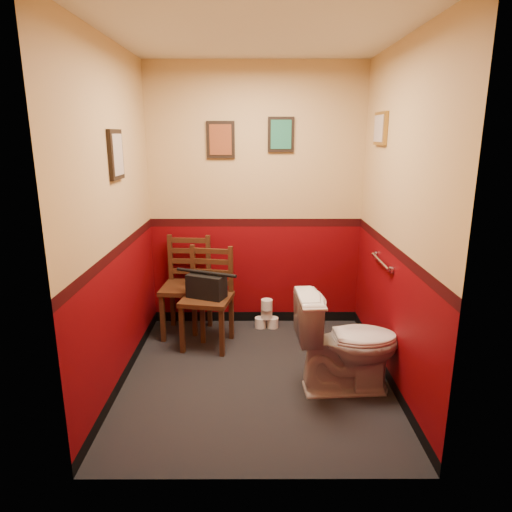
% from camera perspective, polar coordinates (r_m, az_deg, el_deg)
% --- Properties ---
extents(floor, '(2.20, 2.40, 0.00)m').
position_cam_1_polar(floor, '(4.03, 0.01, -14.82)').
color(floor, black).
rests_on(floor, ground).
extents(ceiling, '(2.20, 2.40, 0.00)m').
position_cam_1_polar(ceiling, '(3.57, 0.01, 26.26)').
color(ceiling, silver).
rests_on(ceiling, ground).
extents(wall_back, '(2.20, 0.00, 2.70)m').
position_cam_1_polar(wall_back, '(4.74, -0.03, 7.07)').
color(wall_back, '#5A0307').
rests_on(wall_back, ground).
extents(wall_front, '(2.20, 0.00, 2.70)m').
position_cam_1_polar(wall_front, '(2.39, 0.08, -0.89)').
color(wall_front, '#5A0307').
rests_on(wall_front, ground).
extents(wall_left, '(0.00, 2.40, 2.70)m').
position_cam_1_polar(wall_left, '(3.72, -17.24, 4.20)').
color(wall_left, '#5A0307').
rests_on(wall_left, ground).
extents(wall_right, '(0.00, 2.40, 2.70)m').
position_cam_1_polar(wall_right, '(3.73, 17.23, 4.22)').
color(wall_right, '#5A0307').
rests_on(wall_right, ground).
extents(grab_bar, '(0.05, 0.56, 0.06)m').
position_cam_1_polar(grab_bar, '(4.04, 15.36, -0.68)').
color(grab_bar, silver).
rests_on(grab_bar, wall_right).
extents(framed_print_back_a, '(0.28, 0.04, 0.36)m').
position_cam_1_polar(framed_print_back_a, '(4.69, -4.45, 14.30)').
color(framed_print_back_a, black).
rests_on(framed_print_back_a, wall_back).
extents(framed_print_back_b, '(0.26, 0.04, 0.34)m').
position_cam_1_polar(framed_print_back_b, '(4.68, 3.14, 14.93)').
color(framed_print_back_b, black).
rests_on(framed_print_back_b, wall_back).
extents(framed_print_left, '(0.04, 0.30, 0.38)m').
position_cam_1_polar(framed_print_left, '(3.76, -17.09, 12.01)').
color(framed_print_left, black).
rests_on(framed_print_left, wall_left).
extents(framed_print_right, '(0.04, 0.34, 0.28)m').
position_cam_1_polar(framed_print_right, '(4.24, 15.28, 15.12)').
color(framed_print_right, olive).
rests_on(framed_print_right, wall_right).
extents(toilet, '(0.85, 0.51, 0.81)m').
position_cam_1_polar(toilet, '(3.74, 11.30, -10.60)').
color(toilet, white).
rests_on(toilet, floor).
extents(toilet_brush, '(0.14, 0.14, 0.49)m').
position_cam_1_polar(toilet_brush, '(3.92, 13.67, -14.87)').
color(toilet_brush, silver).
rests_on(toilet_brush, floor).
extents(chair_left, '(0.50, 0.50, 1.00)m').
position_cam_1_polar(chair_left, '(4.72, -8.62, -3.74)').
color(chair_left, '#3E2212').
rests_on(chair_left, floor).
extents(chair_right, '(0.52, 0.52, 0.96)m').
position_cam_1_polar(chair_right, '(4.43, -6.01, -5.19)').
color(chair_right, '#3E2212').
rests_on(chair_right, floor).
extents(handbag, '(0.40, 0.30, 0.26)m').
position_cam_1_polar(handbag, '(4.35, -6.21, -3.72)').
color(handbag, black).
rests_on(handbag, chair_right).
extents(tp_stack, '(0.25, 0.15, 0.33)m').
position_cam_1_polar(tp_stack, '(4.89, 1.34, -7.48)').
color(tp_stack, silver).
rests_on(tp_stack, floor).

